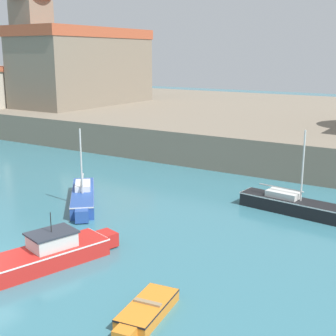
% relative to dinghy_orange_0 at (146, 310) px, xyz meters
% --- Properties ---
extents(quay_seawall, '(120.00, 40.00, 2.78)m').
position_rel_dinghy_orange_0_xyz_m(quay_seawall, '(-8.31, 40.06, 1.14)').
color(quay_seawall, gray).
rests_on(quay_seawall, ground).
extents(dinghy_orange_0, '(1.63, 3.49, 0.53)m').
position_rel_dinghy_orange_0_xyz_m(dinghy_orange_0, '(0.00, 0.00, 0.00)').
color(dinghy_orange_0, orange).
rests_on(dinghy_orange_0, ground).
extents(sailboat_black_1, '(6.96, 2.12, 4.91)m').
position_rel_dinghy_orange_0_xyz_m(sailboat_black_1, '(0.87, 13.65, 0.24)').
color(sailboat_black_1, black).
rests_on(sailboat_black_1, ground).
extents(sailboat_blue_2, '(5.37, 5.90, 4.75)m').
position_rel_dinghy_orange_0_xyz_m(sailboat_blue_2, '(-10.64, 8.35, 0.23)').
color(sailboat_blue_2, '#284C9E').
rests_on(sailboat_blue_2, ground).
extents(motorboat_red_3, '(3.25, 6.32, 2.37)m').
position_rel_dinghy_orange_0_xyz_m(motorboat_red_3, '(-5.99, 1.27, 0.29)').
color(motorboat_red_3, red).
rests_on(motorboat_red_3, ground).
extents(church, '(12.68, 18.35, 14.62)m').
position_rel_dinghy_orange_0_xyz_m(church, '(-33.21, 32.30, 7.67)').
color(church, gray).
rests_on(church, quay_seawall).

